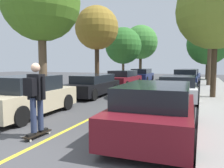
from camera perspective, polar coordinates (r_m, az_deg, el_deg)
The scene contains 19 objects.
ground at distance 5.39m, azimuth -21.63°, elevation -15.73°, with size 80.00×80.00×0.00m, color #424244.
center_line at distance 8.61m, azimuth -2.86°, elevation -7.52°, with size 0.12×39.20×0.01m, color gold.
parked_car_left_nearest at distance 8.79m, azimuth -21.03°, elevation -2.94°, with size 2.09×4.10×1.46m.
parked_car_left_near at distance 13.30m, azimuth -4.84°, elevation -0.29°, with size 1.91×4.73×1.25m.
parked_car_left_far at distance 18.28m, azimuth 2.81°, elevation 1.31°, with size 2.08×4.59×1.36m.
parked_car_left_farthest at distance 24.17m, azimuth 7.57°, elevation 2.25°, with size 2.07×4.68×1.38m.
parked_car_right_nearest at distance 6.00m, azimuth 11.07°, elevation -6.54°, with size 2.11×4.23×1.37m.
parked_car_right_near at distance 12.01m, azimuth 16.55°, elevation -1.05°, with size 2.06×4.13×1.28m.
parked_car_right_far at distance 18.35m, azimuth 18.42°, elevation 1.25°, with size 1.87×4.13×1.48m.
parked_car_right_farthest at distance 24.21m, azimuth 19.26°, elevation 1.99°, with size 2.11×4.13×1.38m.
street_tree_left_nearest at distance 12.52m, azimuth -17.70°, elevation 19.32°, with size 3.96×3.96×6.88m.
street_tree_left_near at distance 17.85m, azimuth -3.91°, elevation 14.05°, with size 3.38×3.38×6.23m.
street_tree_left_far at distance 23.58m, azimuth 2.90°, elevation 9.75°, with size 3.79×3.79×5.55m.
street_tree_left_farthest at distance 30.48m, azimuth 7.35°, elevation 10.55°, with size 4.51×4.51×6.91m.
street_tree_right_nearest at distance 13.21m, azimuth 25.12°, elevation 16.88°, with size 4.08×4.08×6.59m.
street_tree_right_near at distance 20.33m, azimuth 23.98°, elevation 13.11°, with size 3.13×3.13×6.33m.
street_tree_right_far at distance 27.99m, azimuth 23.35°, elevation 9.39°, with size 4.71×4.71×6.38m.
skateboard at distance 6.20m, azimuth -18.53°, elevation -12.02°, with size 0.27×0.85×0.10m.
skateboarder at distance 5.96m, azimuth -19.03°, elevation -2.41°, with size 0.58×0.70×1.81m.
Camera 1 is at (3.52, -3.63, 1.89)m, focal length 35.69 mm.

